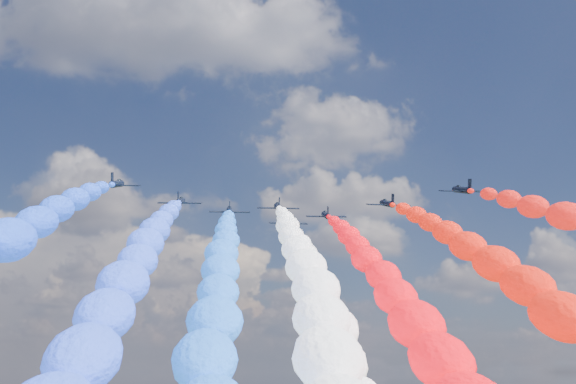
{
  "coord_description": "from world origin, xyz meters",
  "views": [
    {
      "loc": [
        -9.92,
        -136.45,
        71.1
      ],
      "look_at": [
        0.0,
        4.0,
        107.35
      ],
      "focal_mm": 43.75,
      "sensor_mm": 36.0,
      "label": 1
    }
  ],
  "objects": [
    {
      "name": "trail_3",
      "position": [
        -1.8,
        -54.09,
        79.59
      ],
      "size": [
        7.04,
        123.59,
        55.71
      ],
      "primitive_type": null,
      "color": "white"
    },
    {
      "name": "jet_2",
      "position": [
        -12.17,
        13.42,
        105.35
      ],
      "size": [
        9.12,
        12.36,
        5.91
      ],
      "primitive_type": null,
      "rotation": [
        0.29,
        0.0,
        0.02
      ],
      "color": "black"
    },
    {
      "name": "jet_3",
      "position": [
        -1.8,
        9.04,
        105.35
      ],
      "size": [
        9.04,
        12.3,
        5.91
      ],
      "primitive_type": null,
      "rotation": [
        0.29,
        0.0,
        0.01
      ],
      "color": "black"
    },
    {
      "name": "jet_0",
      "position": [
        -33.07,
        -7.54,
        105.35
      ],
      "size": [
        9.26,
        12.46,
        5.91
      ],
      "primitive_type": null,
      "rotation": [
        0.29,
        0.0,
        -0.03
      ],
      "color": "black"
    },
    {
      "name": "jet_4",
      "position": [
        1.42,
        24.45,
        105.35
      ],
      "size": [
        9.46,
        12.6,
        5.91
      ],
      "primitive_type": null,
      "rotation": [
        0.29,
        0.0,
        0.05
      ],
      "color": "black"
    },
    {
      "name": "trail_4",
      "position": [
        1.42,
        -38.68,
        79.59
      ],
      "size": [
        7.04,
        123.59,
        55.71
      ],
      "primitive_type": null,
      "color": "white"
    },
    {
      "name": "jet_1",
      "position": [
        -22.23,
        5.73,
        105.35
      ],
      "size": [
        9.19,
        12.41,
        5.91
      ],
      "primitive_type": null,
      "rotation": [
        0.29,
        0.0,
        -0.02
      ],
      "color": "black"
    },
    {
      "name": "trail_6",
      "position": [
        20.92,
        -58.64,
        79.59
      ],
      "size": [
        7.04,
        123.59,
        55.71
      ],
      "primitive_type": null,
      "color": "red"
    },
    {
      "name": "jet_5",
      "position": [
        9.44,
        16.5,
        105.35
      ],
      "size": [
        9.13,
        12.37,
        5.91
      ],
      "primitive_type": null,
      "rotation": [
        0.29,
        0.0,
        -0.02
      ],
      "color": "black"
    },
    {
      "name": "jet_6",
      "position": [
        20.92,
        4.49,
        105.35
      ],
      "size": [
        9.57,
        12.68,
        5.91
      ],
      "primitive_type": null,
      "rotation": [
        0.29,
        0.0,
        0.05
      ],
      "color": "black"
    },
    {
      "name": "trail_5",
      "position": [
        9.44,
        -46.63,
        79.59
      ],
      "size": [
        7.04,
        123.59,
        55.71
      ],
      "primitive_type": null,
      "color": "#FB0713"
    },
    {
      "name": "trail_2",
      "position": [
        -12.17,
        -49.72,
        79.59
      ],
      "size": [
        7.04,
        123.59,
        55.71
      ],
      "primitive_type": null,
      "color": "blue"
    },
    {
      "name": "trail_1",
      "position": [
        -22.23,
        -57.4,
        79.59
      ],
      "size": [
        7.04,
        123.59,
        55.71
      ],
      "primitive_type": null,
      "color": "blue"
    },
    {
      "name": "jet_7",
      "position": [
        33.04,
        -7.75,
        105.35
      ],
      "size": [
        9.25,
        12.46,
        5.91
      ],
      "primitive_type": null,
      "rotation": [
        0.29,
        0.0,
        0.03
      ],
      "color": "black"
    }
  ]
}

